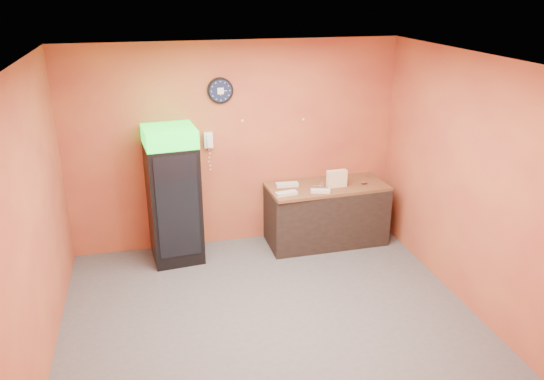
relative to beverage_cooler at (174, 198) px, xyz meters
name	(u,v)px	position (x,y,z in m)	size (l,w,h in m)	color
floor	(270,317)	(0.89, -1.61, -0.88)	(4.50, 4.50, 0.00)	#47474C
back_wall	(236,146)	(0.89, 0.39, 0.52)	(4.50, 0.02, 2.80)	#C36637
left_wall	(33,223)	(-1.36, -1.61, 0.52)	(0.02, 4.00, 2.80)	#C36637
right_wall	(467,182)	(3.14, -1.61, 0.52)	(0.02, 4.00, 2.80)	#C36637
ceiling	(270,60)	(0.89, -1.61, 1.92)	(4.50, 4.00, 0.02)	white
beverage_cooler	(174,198)	(0.00, 0.00, 0.00)	(0.69, 0.70, 1.81)	black
prep_counter	(326,215)	(2.10, 0.03, -0.47)	(1.64, 0.73, 0.82)	black
wall_clock	(220,91)	(0.71, 0.36, 1.29)	(0.34, 0.06, 0.34)	black
wall_phone	(208,140)	(0.52, 0.34, 0.64)	(0.11, 0.10, 0.21)	white
butcher_paper	(327,186)	(2.10, 0.03, -0.04)	(1.64, 0.73, 0.04)	brown
sub_roll_stack	(337,179)	(2.20, -0.06, 0.09)	(0.28, 0.11, 0.23)	#F5E2BE
wrapped_sandwich_left	(286,193)	(1.46, -0.19, 0.00)	(0.28, 0.11, 0.04)	silver
wrapped_sandwich_mid	(320,191)	(1.92, -0.21, 0.00)	(0.26, 0.10, 0.04)	silver
wrapped_sandwich_right	(287,185)	(1.55, 0.12, 0.00)	(0.31, 0.12, 0.04)	silver
kitchen_tool	(322,184)	(2.01, 0.00, 0.01)	(0.05, 0.05, 0.05)	silver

